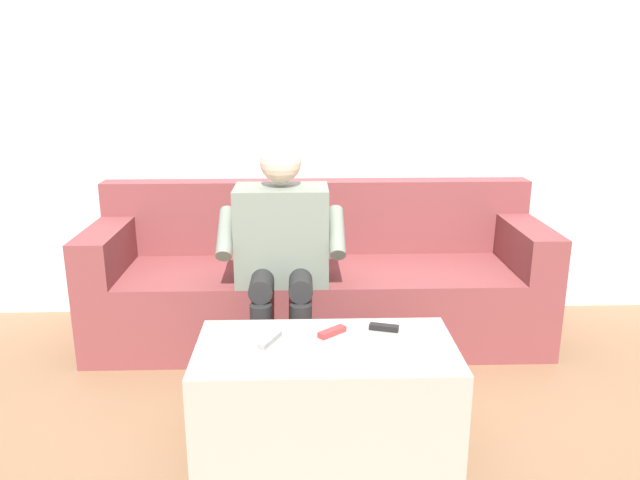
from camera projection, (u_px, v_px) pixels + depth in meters
name	position (u px, v px, depth m)	size (l,w,h in m)	color
ground_plane	(323.00, 401.00, 2.73)	(8.00, 8.00, 0.00)	#846042
back_wall	(316.00, 76.00, 3.42)	(4.52, 0.06, 2.76)	silver
couch	(318.00, 285.00, 3.34)	(2.38, 0.71, 0.82)	brown
coffee_table	(326.00, 394.00, 2.39)	(0.99, 0.51, 0.41)	#A89E8E
person_solo_seated	(282.00, 242.00, 2.95)	(0.60, 0.51, 1.10)	slate
remote_gray	(270.00, 340.00, 2.36)	(0.15, 0.03, 0.02)	gray
remote_red	(332.00, 332.00, 2.42)	(0.13, 0.04, 0.02)	#B73333
remote_black	(384.00, 327.00, 2.46)	(0.12, 0.03, 0.02)	black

